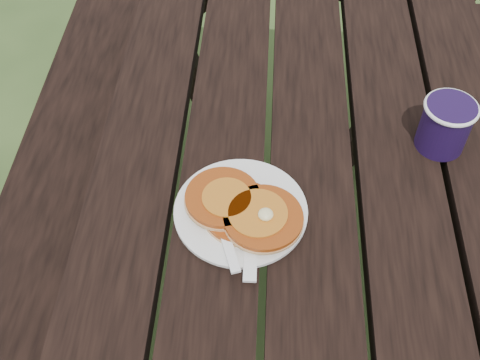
# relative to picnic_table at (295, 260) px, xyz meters

# --- Properties ---
(ground) EXTENTS (60.00, 60.00, 0.00)m
(ground) POSITION_rel_picnic_table_xyz_m (0.00, 0.00, -0.37)
(ground) COLOR #293E1A
(ground) RESTS_ON ground
(picnic_table) EXTENTS (1.36, 1.80, 0.75)m
(picnic_table) POSITION_rel_picnic_table_xyz_m (0.00, 0.00, 0.00)
(picnic_table) COLOR black
(picnic_table) RESTS_ON ground
(plate) EXTENTS (0.25, 0.25, 0.01)m
(plate) POSITION_rel_picnic_table_xyz_m (-0.12, -0.16, 0.39)
(plate) COLOR white
(plate) RESTS_ON picnic_table
(pancake_stack) EXTENTS (0.19, 0.16, 0.04)m
(pancake_stack) POSITION_rel_picnic_table_xyz_m (-0.11, -0.17, 0.41)
(pancake_stack) COLOR #A24312
(pancake_stack) RESTS_ON plate
(knife) EXTENTS (0.02, 0.18, 0.00)m
(knife) POSITION_rel_picnic_table_xyz_m (-0.10, -0.20, 0.39)
(knife) COLOR white
(knife) RESTS_ON plate
(fork) EXTENTS (0.08, 0.16, 0.01)m
(fork) POSITION_rel_picnic_table_xyz_m (-0.13, -0.22, 0.40)
(fork) COLOR white
(fork) RESTS_ON plate
(coffee_cup) EXTENTS (0.09, 0.09, 0.09)m
(coffee_cup) POSITION_rel_picnic_table_xyz_m (0.23, 0.02, 0.44)
(coffee_cup) COLOR #1B0C34
(coffee_cup) RESTS_ON picnic_table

